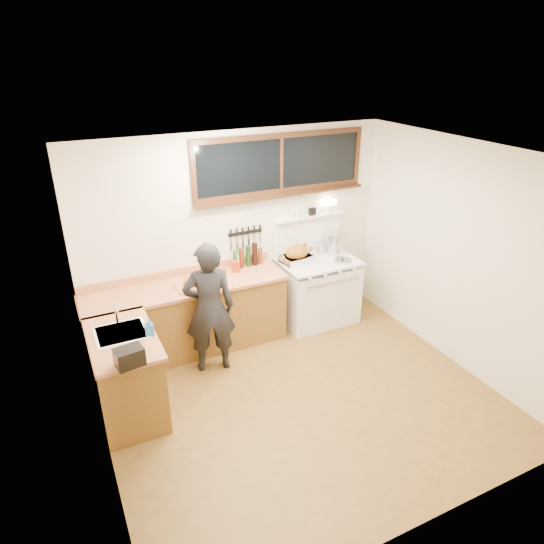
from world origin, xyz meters
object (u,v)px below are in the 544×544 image
man (209,308)px  roast_turkey (297,255)px  vintage_stove (317,289)px  cutting_board (193,283)px

man → roast_turkey: bearing=19.5°
vintage_stove → cutting_board: (-1.73, -0.04, 0.48)m
vintage_stove → roast_turkey: size_ratio=3.60×
vintage_stove → man: bearing=-165.3°
man → cutting_board: bearing=98.4°
man → roast_turkey: (1.38, 0.49, 0.21)m
cutting_board → roast_turkey: (1.44, 0.09, 0.05)m
roast_turkey → man: bearing=-160.5°
vintage_stove → roast_turkey: vintage_stove is taller
cutting_board → roast_turkey: roast_turkey is taller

